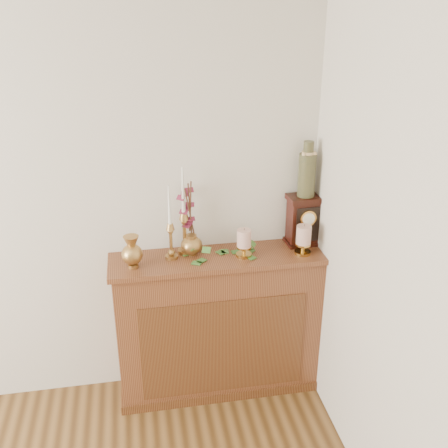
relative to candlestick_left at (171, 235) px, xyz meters
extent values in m
cube|color=brown|center=(0.26, -0.02, -0.62)|extent=(1.20, 0.30, 0.90)
cube|color=brown|center=(0.26, -0.17, -0.67)|extent=(0.96, 0.01, 0.63)
cube|color=brown|center=(0.26, -0.02, -0.16)|extent=(1.24, 0.34, 0.03)
cube|color=brown|center=(0.26, -0.02, -1.04)|extent=(1.23, 0.33, 0.06)
cylinder|color=tan|center=(0.00, 0.00, -0.13)|extent=(0.07, 0.07, 0.02)
sphere|color=tan|center=(0.00, 0.00, -0.11)|extent=(0.04, 0.04, 0.04)
cylinder|color=tan|center=(0.00, 0.00, -0.04)|extent=(0.02, 0.02, 0.13)
sphere|color=tan|center=(0.00, 0.00, 0.03)|extent=(0.03, 0.03, 0.03)
cone|color=tan|center=(0.00, 0.00, 0.05)|extent=(0.05, 0.05, 0.04)
cone|color=white|center=(0.00, 0.00, 0.18)|extent=(0.02, 0.02, 0.23)
cylinder|color=tan|center=(0.08, 0.05, -0.13)|extent=(0.09, 0.09, 0.02)
sphere|color=tan|center=(0.08, 0.05, -0.10)|extent=(0.05, 0.05, 0.05)
cylinder|color=tan|center=(0.08, 0.05, -0.02)|extent=(0.02, 0.02, 0.15)
sphere|color=tan|center=(0.08, 0.05, 0.06)|extent=(0.04, 0.04, 0.04)
cone|color=tan|center=(0.08, 0.05, 0.09)|extent=(0.06, 0.06, 0.04)
cone|color=white|center=(0.08, 0.05, 0.24)|extent=(0.02, 0.02, 0.27)
cylinder|color=tan|center=(-0.22, -0.07, -0.13)|extent=(0.06, 0.06, 0.02)
sphere|color=tan|center=(-0.22, -0.07, -0.06)|extent=(0.12, 0.12, 0.12)
cone|color=tan|center=(-0.22, -0.07, 0.02)|extent=(0.08, 0.08, 0.06)
cylinder|color=tan|center=(0.12, 0.03, -0.14)|extent=(0.05, 0.05, 0.01)
ellipsoid|color=tan|center=(0.12, 0.03, -0.08)|extent=(0.12, 0.12, 0.11)
cylinder|color=tan|center=(0.12, 0.03, -0.03)|extent=(0.06, 0.06, 0.02)
cylinder|color=#472819|center=(0.11, 0.03, 0.12)|extent=(0.06, 0.06, 0.29)
cylinder|color=#472819|center=(0.12, 0.04, 0.13)|extent=(0.03, 0.06, 0.32)
cylinder|color=#472819|center=(0.12, 0.04, 0.15)|extent=(0.01, 0.12, 0.34)
cylinder|color=#B88F40|center=(0.41, -0.05, -0.13)|extent=(0.09, 0.09, 0.02)
cylinder|color=#B88F40|center=(0.41, -0.05, -0.11)|extent=(0.02, 0.02, 0.04)
cylinder|color=#B88F40|center=(0.41, -0.05, -0.08)|extent=(0.08, 0.08, 0.01)
cylinder|color=beige|center=(0.41, -0.05, -0.03)|extent=(0.08, 0.08, 0.10)
cylinder|color=#472819|center=(0.41, -0.05, 0.03)|extent=(0.00, 0.00, 0.01)
cylinder|color=#B88F40|center=(0.74, -0.08, -0.13)|extent=(0.10, 0.10, 0.02)
cylinder|color=#B88F40|center=(0.74, -0.08, -0.11)|extent=(0.02, 0.02, 0.04)
cylinder|color=#B88F40|center=(0.74, -0.08, -0.08)|extent=(0.09, 0.09, 0.01)
cylinder|color=beige|center=(0.74, -0.08, -0.02)|extent=(0.08, 0.08, 0.11)
cylinder|color=#472819|center=(0.74, -0.08, 0.04)|extent=(0.00, 0.00, 0.01)
cube|color=#396928|center=(0.40, -0.09, -0.14)|extent=(0.06, 0.05, 0.00)
cube|color=#396928|center=(0.40, -0.02, -0.14)|extent=(0.07, 0.06, 0.00)
cube|color=#396928|center=(0.52, -0.06, -0.14)|extent=(0.04, 0.05, 0.00)
cube|color=#396928|center=(0.51, -0.08, -0.14)|extent=(0.07, 0.06, 0.00)
cube|color=#396928|center=(0.23, -0.06, -0.14)|extent=(0.06, 0.07, 0.00)
cube|color=#396928|center=(0.35, -0.11, -0.14)|extent=(0.06, 0.05, 0.00)
cube|color=#396928|center=(0.30, 0.05, -0.14)|extent=(0.07, 0.07, 0.00)
cube|color=#396928|center=(0.21, -0.05, -0.14)|extent=(0.06, 0.06, 0.00)
cube|color=#396928|center=(0.10, -0.07, -0.14)|extent=(0.05, 0.06, 0.00)
cube|color=#396928|center=(0.12, -0.02, -0.09)|extent=(0.05, 0.03, 0.03)
cube|color=#396928|center=(0.19, -0.08, -0.07)|extent=(0.05, 0.06, 0.03)
cube|color=#396928|center=(0.46, -0.03, -0.08)|extent=(0.06, 0.05, 0.03)
cube|color=black|center=(0.79, 0.06, -0.13)|extent=(0.21, 0.15, 0.02)
cube|color=black|center=(0.79, 0.06, 0.00)|extent=(0.19, 0.13, 0.26)
cube|color=black|center=(0.79, 0.06, 0.14)|extent=(0.21, 0.15, 0.03)
cube|color=black|center=(0.79, 0.00, 0.00)|extent=(0.14, 0.01, 0.21)
cylinder|color=gold|center=(0.79, -0.01, 0.04)|extent=(0.10, 0.01, 0.10)
cylinder|color=silver|center=(0.79, -0.01, 0.04)|extent=(0.07, 0.01, 0.07)
sphere|color=gold|center=(0.79, 0.00, -0.07)|extent=(0.03, 0.03, 0.03)
cylinder|color=#162D23|center=(0.79, 0.06, 0.28)|extent=(0.10, 0.10, 0.25)
cylinder|color=#162D23|center=(0.79, 0.06, 0.44)|extent=(0.06, 0.06, 0.08)
cylinder|color=#DCB57F|center=(0.79, 0.06, 0.41)|extent=(0.07, 0.07, 0.02)
camera|label=1|loc=(-0.18, -2.63, 1.23)|focal=42.00mm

